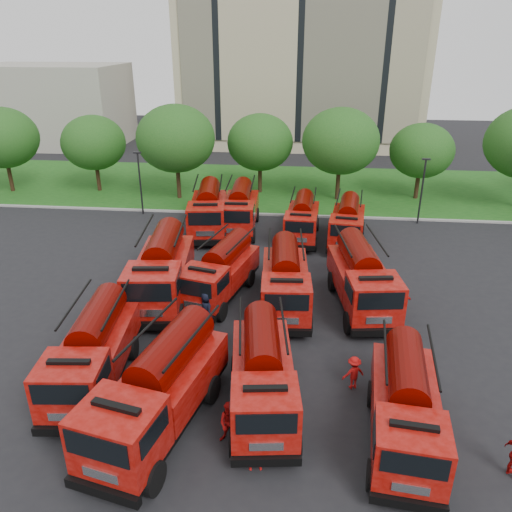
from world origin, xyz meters
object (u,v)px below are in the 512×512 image
Objects in this scene: fire_truck_1 at (159,389)px; firefighter_0 at (256,468)px; fire_truck_7 at (362,278)px; firefighter_2 at (512,476)px; fire_truck_2 at (263,374)px; fire_truck_10 at (302,219)px; fire_truck_11 at (347,222)px; firefighter_1 at (231,442)px; fire_truck_3 at (406,406)px; fire_truck_9 at (240,209)px; firefighter_4 at (207,326)px; fire_truck_4 at (162,270)px; fire_truck_6 at (285,280)px; firefighter_5 at (390,314)px; fire_truck_8 at (208,210)px; firefighter_3 at (352,387)px; fire_truck_5 at (220,271)px; fire_truck_0 at (93,351)px.

firefighter_0 is (3.72, -1.64, -1.72)m from fire_truck_1.
fire_truck_7 is at bearing 63.70° from fire_truck_1.
firefighter_2 is at bearing -77.80° from fire_truck_7.
fire_truck_10 is (1.21, 18.10, -0.10)m from fire_truck_2.
fire_truck_11 is 3.80× the size of firefighter_1.
fire_truck_2 reaches higher than fire_truck_3.
firefighter_4 is at bearing -91.55° from fire_truck_9.
fire_truck_6 is at bearing -7.88° from fire_truck_4.
firefighter_5 is (1.71, -9.82, -1.47)m from fire_truck_11.
fire_truck_8 is (-10.87, 19.90, 0.18)m from fire_truck_3.
firefighter_3 is (7.31, 2.99, -1.72)m from fire_truck_1.
fire_truck_10 is at bearing -38.12° from firefighter_5.
fire_truck_4 reaches higher than firefighter_4.
fire_truck_2 is at bearing 178.06° from firefighter_4.
fire_truck_2 is 2.75m from firefighter_1.
fire_truck_11 is 21.25m from firefighter_0.
firefighter_5 reaches higher than firefighter_1.
fire_truck_10 is at bearing 82.28° from fire_truck_6.
fire_truck_8 is (-6.18, 10.66, 0.09)m from fire_truck_6.
fire_truck_1 reaches higher than fire_truck_7.
fire_truck_9 is 4.83× the size of firefighter_3.
fire_truck_5 is at bearing 19.58° from firefighter_2.
fire_truck_5 is (-8.32, 10.10, 0.01)m from fire_truck_3.
fire_truck_3 is 0.97× the size of fire_truck_5.
fire_truck_9 reaches higher than fire_truck_11.
fire_truck_0 is 1.02× the size of fire_truck_2.
fire_truck_5 is (3.96, 8.11, -0.06)m from fire_truck_0.
fire_truck_0 is 6.91m from firefighter_1.
fire_truck_3 is 1.03× the size of fire_truck_11.
fire_truck_9 is at bearing -31.91° from firefighter_4.
fire_truck_1 is 12.92m from fire_truck_7.
firefighter_1 reaches higher than firefighter_3.
fire_truck_0 is 1.02× the size of fire_truck_5.
firefighter_4 is at bearing 100.14° from fire_truck_1.
firefighter_0 is (-4.48, -11.63, -1.68)m from fire_truck_7.
firefighter_1 is at bearing -166.57° from fire_truck_3.
firefighter_4 is (2.96, -2.59, -1.80)m from fire_truck_4.
fire_truck_4 is at bearing -100.61° from fire_truck_8.
fire_truck_2 is at bearing -82.05° from fire_truck_9.
fire_truck_8 reaches higher than firefighter_1.
fire_truck_9 reaches higher than firefighter_5.
fire_truck_8 is 1.07× the size of fire_truck_9.
fire_truck_5 is (0.53, 10.33, -0.19)m from fire_truck_1.
fire_truck_4 is at bearing -124.21° from fire_truck_10.
fire_truck_2 is at bearing -80.49° from fire_truck_8.
fire_truck_3 reaches higher than firefighter_3.
firefighter_0 is (-5.13, -1.86, -1.52)m from fire_truck_3.
fire_truck_7 is at bearing -55.84° from fire_truck_9.
fire_truck_1 is at bearing -0.36° from firefighter_3.
fire_truck_5 is at bearing -82.86° from fire_truck_8.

